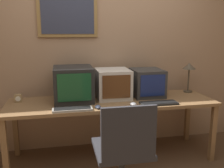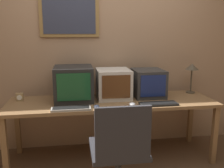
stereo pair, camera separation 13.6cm
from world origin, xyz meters
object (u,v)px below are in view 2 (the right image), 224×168
Objects in this scene: keyboard_side at (158,104)px; desk_clock at (20,97)px; keyboard_main at (71,109)px; mouse_near_keyboard at (97,107)px; office_chair at (119,159)px; monitor_center at (113,84)px; desk_lamp at (192,69)px; mouse_far_corner at (132,104)px; monitor_right at (148,83)px; monitor_left at (74,84)px.

keyboard_side is 1.57m from desk_clock.
mouse_near_keyboard is (0.26, 0.01, 0.00)m from keyboard_main.
office_chair is (0.14, -0.52, -0.33)m from mouse_near_keyboard.
monitor_center is at bearing 84.15° from office_chair.
keyboard_main is at bearing 128.53° from office_chair.
desk_lamp is (1.53, 0.48, 0.29)m from keyboard_main.
office_chair reaches higher than mouse_far_corner.
keyboard_side is (0.01, -0.37, -0.15)m from monitor_right.
monitor_left is 0.41m from keyboard_main.
monitor_right is 0.99× the size of keyboard_side.
keyboard_side is at bearing -88.73° from monitor_right.
monitor_center reaches higher than keyboard_main.
monitor_left is 0.64m from desk_clock.
monitor_right is 3.85× the size of mouse_near_keyboard.
monitor_center reaches higher than mouse_near_keyboard.
monitor_center is 0.48m from mouse_near_keyboard.
monitor_right is at bearing 0.48° from monitor_center.
keyboard_side is 1.08× the size of desk_lamp.
mouse_near_keyboard is at bearing -25.78° from desk_clock.
desk_clock is (-1.23, 0.38, 0.03)m from mouse_far_corner.
desk_lamp reaches higher than desk_clock.
monitor_center is at bearing 112.67° from mouse_far_corner.
monitor_center reaches higher than office_chair.
keyboard_side is at bearing 1.63° from mouse_near_keyboard.
office_chair is at bearing -51.47° from keyboard_main.
mouse_near_keyboard is 1.01× the size of mouse_far_corner.
mouse_far_corner reaches higher than keyboard_side.
monitor_left reaches higher than desk_lamp.
monitor_center is at bearing -175.36° from desk_lamp.
keyboard_side is 3.95× the size of mouse_far_corner.
keyboard_main is 1.05× the size of desk_lamp.
mouse_near_keyboard is at bearing -121.39° from monitor_center.
office_chair is (0.99, -0.93, -0.36)m from desk_clock.
monitor_left is 1.20× the size of desk_lamp.
keyboard_side is 0.68m from mouse_near_keyboard.
keyboard_main is (-0.03, -0.36, -0.18)m from monitor_left.
monitor_right reaches higher than desk_clock.
monitor_left is 1.09× the size of monitor_center.
desk_lamp is (1.03, 0.08, 0.13)m from monitor_center.
desk_clock is at bearing 162.98° from mouse_far_corner.
desk_clock is (-0.58, 0.42, 0.03)m from keyboard_main.
monitor_right is 1.52m from desk_clock.
monitor_left is 1.11× the size of keyboard_side.
monitor_center is 0.43m from monitor_right.
office_chair is at bearing -119.78° from monitor_right.
monitor_left is at bearing -177.50° from monitor_right.
mouse_near_keyboard is at bearing 105.47° from office_chair.
keyboard_main is 0.94m from keyboard_side.
mouse_far_corner is (0.65, 0.04, 0.00)m from keyboard_main.
monitor_right is 0.62m from desk_lamp.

